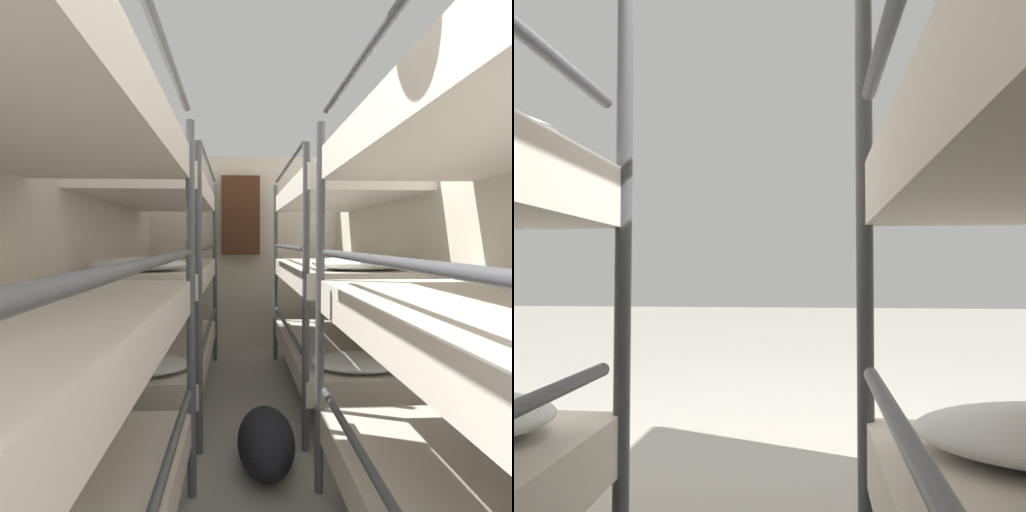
{
  "view_description": "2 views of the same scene",
  "coord_description": "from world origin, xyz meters",
  "views": [
    {
      "loc": [
        -0.1,
        0.46,
        1.28
      ],
      "look_at": [
        0.09,
        4.11,
        1.13
      ],
      "focal_mm": 28.0,
      "sensor_mm": 36.0,
      "label": 1
    },
    {
      "loc": [
        -0.19,
        1.86,
        0.79
      ],
      "look_at": [
        -0.04,
        0.23,
        0.85
      ],
      "focal_mm": 35.0,
      "sensor_mm": 36.0,
      "label": 2
    }
  ],
  "objects": [
    {
      "name": "ground_plane",
      "position": [
        0.0,
        0.0,
        0.0
      ],
      "size": [
        20.0,
        20.0,
        0.0
      ],
      "primitive_type": "plane",
      "color": "gray"
    }
  ]
}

